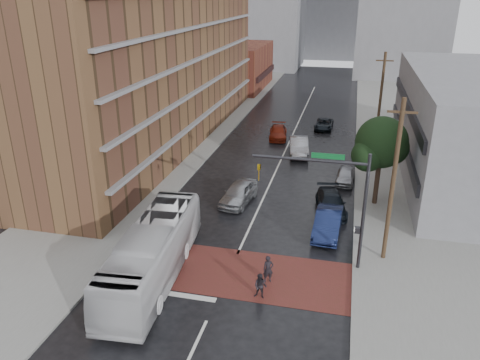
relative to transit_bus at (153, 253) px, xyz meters
The scene contains 22 objects.
ground 4.45m from the transit_bus, 13.94° to the left, with size 160.00×160.00×0.00m, color black.
crosswalk 4.59m from the transit_bus, 20.42° to the left, with size 14.00×5.00×0.02m, color maroon.
sidewalk_west 27.10m from the transit_bus, 106.03° to the left, with size 9.00×90.00×0.15m, color gray.
sidewalk_east 30.32m from the transit_bus, 59.15° to the left, with size 9.00×90.00×0.15m, color gray.
apartment_block 29.63m from the transit_bus, 111.74° to the left, with size 10.00×44.00×28.00m, color brown.
storefront_west 55.61m from the transit_bus, 98.25° to the left, with size 8.00×16.00×7.00m, color brown.
building_east 29.51m from the transit_bus, 45.65° to the left, with size 11.00×26.00×9.00m, color gray.
distant_tower_center 96.64m from the transit_bus, 87.60° to the left, with size 12.00×10.00×24.00m, color gray.
street_tree 18.36m from the transit_bus, 46.09° to the left, with size 4.20×4.10×6.90m.
signal_mast 10.93m from the transit_bus, 19.51° to the left, with size 6.50×0.30×7.20m.
utility_pole_near 14.21m from the transit_bus, 21.29° to the left, with size 1.60×0.26×10.00m.
utility_pole_far 28.32m from the transit_bus, 62.83° to the left, with size 1.60×0.26×10.00m.
transit_bus is the anchor object (origin of this frame).
pedestrian_a 6.54m from the transit_bus, ahead, with size 0.59×0.39×1.62m, color black.
pedestrian_b 6.34m from the transit_bus, ahead, with size 0.71×0.55×1.45m, color black.
car_travel_a 11.22m from the transit_bus, 78.04° to the left, with size 1.90×4.73×1.61m, color #AEB1B6.
car_travel_b 24.07m from the transit_bus, 76.86° to the left, with size 1.77×5.09×1.68m, color #9A9BA1.
car_travel_c 28.47m from the transit_bus, 84.76° to the left, with size 1.88×4.61×1.34m, color maroon.
suv_travel 34.00m from the transit_bus, 77.62° to the left, with size 1.96×4.25×1.18m, color black.
car_parked_near 11.99m from the transit_bus, 39.00° to the left, with size 1.68×4.81×1.59m, color #151F49.
car_parked_mid 14.45m from the transit_bus, 49.71° to the left, with size 1.95×4.80×1.39m, color black.
car_parked_far 19.85m from the transit_bus, 59.02° to the left, with size 1.50×3.74×1.27m, color #96989D.
Camera 1 is at (6.00, -21.98, 15.34)m, focal length 35.00 mm.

